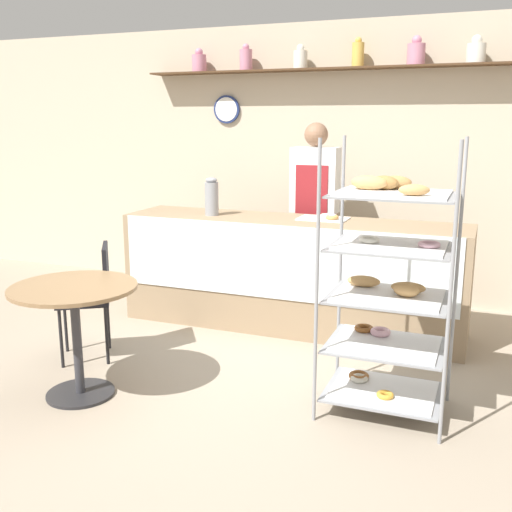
{
  "coord_description": "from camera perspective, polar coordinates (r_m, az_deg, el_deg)",
  "views": [
    {
      "loc": [
        1.55,
        -3.48,
        1.78
      ],
      "look_at": [
        0.0,
        0.45,
        0.81
      ],
      "focal_mm": 42.0,
      "sensor_mm": 36.0,
      "label": 1
    }
  ],
  "objects": [
    {
      "name": "ground_plane",
      "position": [
        4.21,
        -2.29,
        -12.13
      ],
      "size": [
        14.0,
        14.0,
        0.0
      ],
      "primitive_type": "plane",
      "color": "gray"
    },
    {
      "name": "donut_tray_counter",
      "position": [
        5.08,
        6.72,
        3.66
      ],
      "size": [
        0.41,
        0.27,
        0.05
      ],
      "color": "white",
      "rests_on": "display_counter"
    },
    {
      "name": "back_wall",
      "position": [
        6.11,
        6.87,
        8.99
      ],
      "size": [
        10.0,
        0.3,
        2.7
      ],
      "color": "beige",
      "rests_on": "ground_plane"
    },
    {
      "name": "display_counter",
      "position": [
        5.17,
        3.37,
        -1.7
      ],
      "size": [
        2.94,
        0.66,
        0.96
      ],
      "color": "#937A5B",
      "rests_on": "ground_plane"
    },
    {
      "name": "cafe_table",
      "position": [
        4.02,
        -16.85,
        -5.18
      ],
      "size": [
        0.8,
        0.8,
        0.75
      ],
      "color": "#262628",
      "rests_on": "ground_plane"
    },
    {
      "name": "coffee_carafe",
      "position": [
        5.27,
        -4.25,
        5.65
      ],
      "size": [
        0.12,
        0.12,
        0.33
      ],
      "color": "gray",
      "rests_on": "display_counter"
    },
    {
      "name": "cafe_chair",
      "position": [
        4.65,
        -15.12,
        -3.11
      ],
      "size": [
        0.53,
        0.53,
        0.87
      ],
      "rotation": [
        0.0,
        0.0,
        5.29
      ],
      "color": "black",
      "rests_on": "ground_plane"
    },
    {
      "name": "person_worker",
      "position": [
        5.62,
        5.6,
        4.48
      ],
      "size": [
        0.43,
        0.23,
        1.75
      ],
      "color": "#282833",
      "rests_on": "ground_plane"
    },
    {
      "name": "pastry_rack",
      "position": [
        3.68,
        12.39,
        -2.62
      ],
      "size": [
        0.75,
        0.59,
        1.68
      ],
      "color": "gray",
      "rests_on": "ground_plane"
    }
  ]
}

